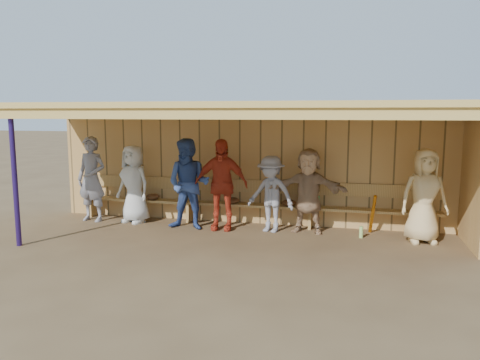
# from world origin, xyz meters

# --- Properties ---
(ground) EXTENTS (90.00, 90.00, 0.00)m
(ground) POSITION_xyz_m (0.00, 0.00, 0.00)
(ground) COLOR brown
(ground) RESTS_ON ground
(player_a) EXTENTS (0.71, 0.51, 1.83)m
(player_a) POSITION_xyz_m (-3.36, 0.65, 0.92)
(player_a) COLOR gray
(player_a) RESTS_ON ground
(player_b) EXTENTS (0.93, 0.75, 1.66)m
(player_b) POSITION_xyz_m (-2.41, 0.72, 0.83)
(player_b) COLOR silver
(player_b) RESTS_ON ground
(player_c) EXTENTS (0.89, 0.69, 1.83)m
(player_c) POSITION_xyz_m (-1.08, 0.46, 0.91)
(player_c) COLOR #334D8E
(player_c) RESTS_ON ground
(player_d) EXTENTS (1.10, 0.52, 1.82)m
(player_d) POSITION_xyz_m (-0.44, 0.58, 0.91)
(player_d) COLOR red
(player_d) RESTS_ON ground
(player_e) EXTENTS (1.09, 0.81, 1.51)m
(player_e) POSITION_xyz_m (0.56, 0.63, 0.75)
(player_e) COLOR gray
(player_e) RESTS_ON ground
(player_f) EXTENTS (1.57, 0.60, 1.66)m
(player_f) POSITION_xyz_m (1.27, 0.74, 0.83)
(player_f) COLOR tan
(player_f) RESTS_ON ground
(player_h) EXTENTS (0.92, 0.70, 1.70)m
(player_h) POSITION_xyz_m (3.36, 0.50, 0.85)
(player_h) COLOR #E3C07F
(player_h) RESTS_ON ground
(dugout_structure) EXTENTS (8.80, 3.20, 2.50)m
(dugout_structure) POSITION_xyz_m (0.39, 0.69, 1.69)
(dugout_structure) COLOR tan
(dugout_structure) RESTS_ON ground
(bench) EXTENTS (7.60, 0.34, 0.93)m
(bench) POSITION_xyz_m (0.00, 1.12, 0.53)
(bench) COLOR tan
(bench) RESTS_ON ground
(dugout_equipment) EXTENTS (5.96, 0.62, 0.80)m
(dugout_equipment) POSITION_xyz_m (0.08, 0.99, 0.49)
(dugout_equipment) COLOR orange
(dugout_equipment) RESTS_ON ground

